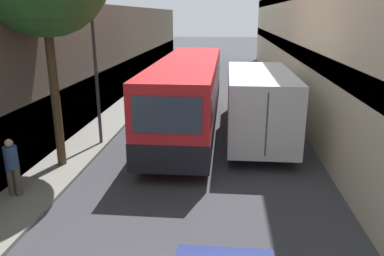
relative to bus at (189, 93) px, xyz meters
name	(u,v)px	position (x,y,z in m)	size (l,w,h in m)	color
ground_plane	(202,144)	(0.72, -2.01, -1.64)	(150.00, 150.00, 0.00)	#38383D
sidewalk_left	(91,140)	(-3.79, -2.01, -1.58)	(1.69, 60.00, 0.11)	gray
building_left_shopfront	(38,80)	(-5.73, -2.01, 0.83)	(2.40, 60.00, 5.42)	#51473D
bus	(189,93)	(0.00, 0.00, 0.00)	(2.44, 12.00, 3.08)	red
box_truck	(257,100)	(2.91, -0.68, -0.10)	(2.37, 8.48, 2.83)	silver
panel_van	(184,72)	(-1.36, 10.40, -0.59)	(1.97, 4.35, 1.87)	#BCBCC1
pedestrian	(12,165)	(-4.11, -7.01, -0.65)	(0.38, 0.36, 1.62)	brown
street_lamp	(91,10)	(-3.19, -2.47, 3.41)	(0.36, 0.80, 7.18)	#38383D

